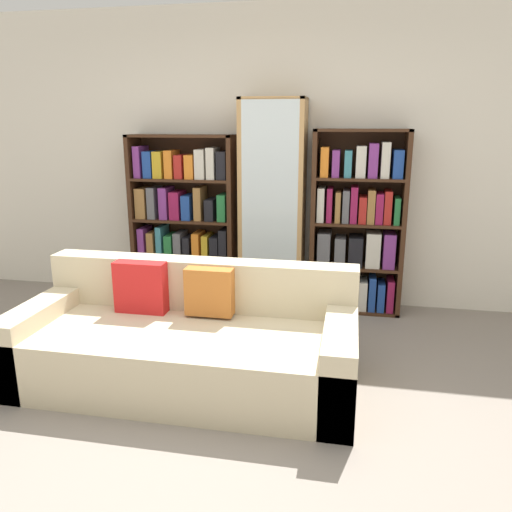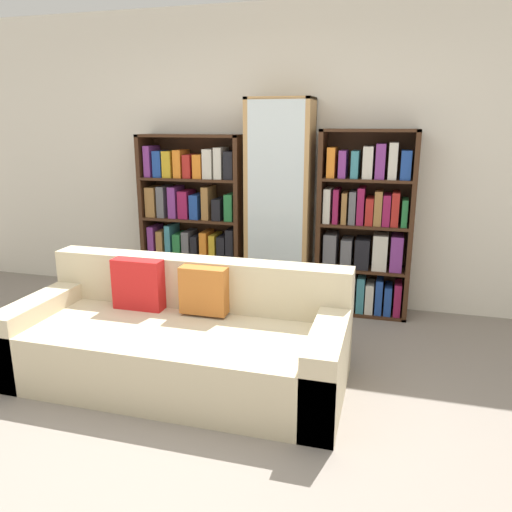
% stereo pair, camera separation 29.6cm
% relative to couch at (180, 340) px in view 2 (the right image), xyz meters
% --- Properties ---
extents(ground_plane, '(16.00, 16.00, 0.00)m').
position_rel_couch_xyz_m(ground_plane, '(0.24, -0.66, -0.26)').
color(ground_plane, gray).
extents(wall_back, '(7.01, 0.06, 2.70)m').
position_rel_couch_xyz_m(wall_back, '(0.24, 1.76, 1.09)').
color(wall_back, silver).
rests_on(wall_back, ground).
extents(couch, '(2.19, 0.96, 0.76)m').
position_rel_couch_xyz_m(couch, '(0.00, 0.00, 0.00)').
color(couch, beige).
rests_on(couch, ground).
extents(bookshelf_left, '(0.99, 0.32, 1.57)m').
position_rel_couch_xyz_m(bookshelf_left, '(-0.53, 1.56, 0.49)').
color(bookshelf_left, '#3D2314').
rests_on(bookshelf_left, ground).
extents(display_cabinet, '(0.57, 0.36, 1.89)m').
position_rel_couch_xyz_m(display_cabinet, '(0.32, 1.54, 0.68)').
color(display_cabinet, tan).
rests_on(display_cabinet, ground).
extents(bookshelf_right, '(0.82, 0.32, 1.63)m').
position_rel_couch_xyz_m(bookshelf_right, '(1.09, 1.56, 0.51)').
color(bookshelf_right, '#3D2314').
rests_on(bookshelf_right, ground).
extents(wine_bottle, '(0.09, 0.09, 0.34)m').
position_rel_couch_xyz_m(wine_bottle, '(0.87, 0.74, -0.13)').
color(wine_bottle, black).
rests_on(wine_bottle, ground).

